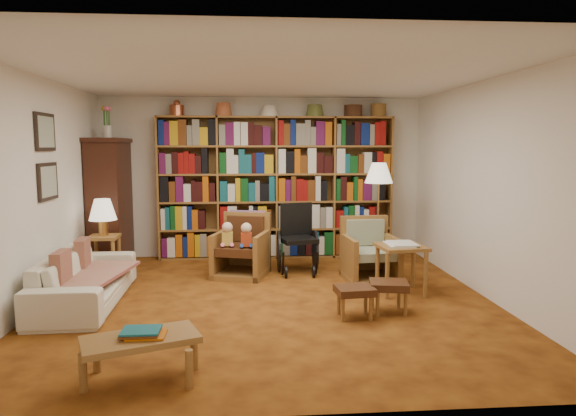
{
  "coord_description": "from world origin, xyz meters",
  "views": [
    {
      "loc": [
        -0.24,
        -5.64,
        1.74
      ],
      "look_at": [
        0.25,
        0.6,
        0.99
      ],
      "focal_mm": 32.0,
      "sensor_mm": 36.0,
      "label": 1
    }
  ],
  "objects": [
    {
      "name": "side_table_lamp",
      "position": [
        -2.15,
        1.23,
        0.41
      ],
      "size": [
        0.39,
        0.39,
        0.57
      ],
      "color": "olive",
      "rests_on": "floor"
    },
    {
      "name": "bookshelf",
      "position": [
        0.2,
        2.33,
        1.17
      ],
      "size": [
        3.6,
        0.3,
        2.42
      ],
      "color": "olive",
      "rests_on": "floor"
    },
    {
      "name": "wall_back",
      "position": [
        0.0,
        2.5,
        1.25
      ],
      "size": [
        5.0,
        0.0,
        5.0
      ],
      "primitive_type": "plane",
      "rotation": [
        1.57,
        0.0,
        0.0
      ],
      "color": "white",
      "rests_on": "floor"
    },
    {
      "name": "cushion_left",
      "position": [
        -2.18,
        0.43,
        0.45
      ],
      "size": [
        0.15,
        0.37,
        0.36
      ],
      "primitive_type": "cube",
      "rotation": [
        0.0,
        0.0,
        0.1
      ],
      "color": "maroon",
      "rests_on": "sofa"
    },
    {
      "name": "wheelchair",
      "position": [
        0.44,
        1.39,
        0.43
      ],
      "size": [
        0.56,
        0.76,
        0.95
      ],
      "color": "black",
      "rests_on": "floor"
    },
    {
      "name": "armchair_sage",
      "position": [
        1.34,
        0.89,
        0.31
      ],
      "size": [
        0.7,
        0.73,
        0.81
      ],
      "color": "olive",
      "rests_on": "floor"
    },
    {
      "name": "side_table_papers",
      "position": [
        1.57,
        0.21,
        0.49
      ],
      "size": [
        0.58,
        0.58,
        0.61
      ],
      "color": "olive",
      "rests_on": "floor"
    },
    {
      "name": "coffee_table",
      "position": [
        -1.05,
        -1.9,
        0.29
      ],
      "size": [
        0.93,
        0.69,
        0.39
      ],
      "color": "olive",
      "rests_on": "floor"
    },
    {
      "name": "floor_lamp",
      "position": [
        1.64,
        1.6,
        1.3
      ],
      "size": [
        0.4,
        0.4,
        1.51
      ],
      "color": "#BB853C",
      "rests_on": "floor"
    },
    {
      "name": "sofa",
      "position": [
        -2.05,
        0.08,
        0.28
      ],
      "size": [
        1.94,
        0.81,
        0.56
      ],
      "primitive_type": "imported",
      "rotation": [
        0.0,
        0.0,
        1.6
      ],
      "color": "beige",
      "rests_on": "floor"
    },
    {
      "name": "armchair_leather",
      "position": [
        -0.34,
        1.26,
        0.35
      ],
      "size": [
        0.86,
        0.87,
        0.85
      ],
      "color": "olive",
      "rests_on": "floor"
    },
    {
      "name": "curio_cabinet",
      "position": [
        -2.25,
        2.0,
        0.95
      ],
      "size": [
        0.5,
        0.95,
        2.4
      ],
      "color": "#38180F",
      "rests_on": "floor"
    },
    {
      "name": "cushion_right",
      "position": [
        -2.18,
        -0.27,
        0.45
      ],
      "size": [
        0.12,
        0.36,
        0.36
      ],
      "primitive_type": "cube",
      "rotation": [
        0.0,
        0.0,
        0.01
      ],
      "color": "maroon",
      "rests_on": "sofa"
    },
    {
      "name": "wall_left",
      "position": [
        -2.5,
        0.0,
        1.25
      ],
      "size": [
        0.0,
        5.0,
        5.0
      ],
      "primitive_type": "plane",
      "rotation": [
        1.57,
        0.0,
        1.57
      ],
      "color": "white",
      "rests_on": "floor"
    },
    {
      "name": "footstool_b",
      "position": [
        1.23,
        -0.49,
        0.27
      ],
      "size": [
        0.44,
        0.39,
        0.33
      ],
      "color": "#442912",
      "rests_on": "floor"
    },
    {
      "name": "framed_pictures",
      "position": [
        -2.48,
        0.3,
        1.62
      ],
      "size": [
        0.03,
        0.52,
        0.97
      ],
      "color": "black",
      "rests_on": "wall_left"
    },
    {
      "name": "sofa_throw",
      "position": [
        -2.0,
        0.08,
        0.3
      ],
      "size": [
        0.87,
        1.36,
        0.04
      ],
      "primitive_type": "cube",
      "rotation": [
        0.0,
        0.0,
        -0.15
      ],
      "color": "beige",
      "rests_on": "sofa"
    },
    {
      "name": "wall_front",
      "position": [
        0.0,
        -2.5,
        1.25
      ],
      "size": [
        5.0,
        0.0,
        5.0
      ],
      "primitive_type": "plane",
      "rotation": [
        -1.57,
        0.0,
        0.0
      ],
      "color": "white",
      "rests_on": "floor"
    },
    {
      "name": "floor",
      "position": [
        0.0,
        0.0,
        0.0
      ],
      "size": [
        5.0,
        5.0,
        0.0
      ],
      "primitive_type": "plane",
      "color": "#995517",
      "rests_on": "ground"
    },
    {
      "name": "table_lamp",
      "position": [
        -2.15,
        1.23,
        0.9
      ],
      "size": [
        0.36,
        0.36,
        0.49
      ],
      "color": "#BB853C",
      "rests_on": "side_table_lamp"
    },
    {
      "name": "footstool_a",
      "position": [
        0.84,
        -0.62,
        0.26
      ],
      "size": [
        0.41,
        0.36,
        0.32
      ],
      "color": "#442912",
      "rests_on": "floor"
    },
    {
      "name": "ceiling",
      "position": [
        0.0,
        0.0,
        2.5
      ],
      "size": [
        5.0,
        5.0,
        0.0
      ],
      "primitive_type": "plane",
      "rotation": [
        3.14,
        0.0,
        0.0
      ],
      "color": "white",
      "rests_on": "wall_back"
    },
    {
      "name": "wall_right",
      "position": [
        2.5,
        0.0,
        1.25
      ],
      "size": [
        0.0,
        5.0,
        5.0
      ],
      "primitive_type": "plane",
      "rotation": [
        1.57,
        0.0,
        -1.57
      ],
      "color": "white",
      "rests_on": "floor"
    }
  ]
}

